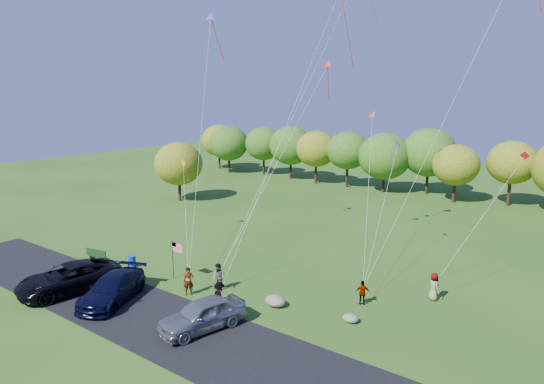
% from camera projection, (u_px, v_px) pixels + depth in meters
% --- Properties ---
extents(ground, '(140.00, 140.00, 0.00)m').
position_uv_depth(ground, '(208.00, 297.00, 30.58)').
color(ground, '#295217').
rests_on(ground, ground).
extents(asphalt_lane, '(44.00, 6.00, 0.06)m').
position_uv_depth(asphalt_lane, '(158.00, 321.00, 27.43)').
color(asphalt_lane, black).
rests_on(asphalt_lane, ground).
extents(treeline, '(75.31, 27.03, 8.47)m').
position_uv_depth(treeline, '(430.00, 159.00, 57.18)').
color(treeline, '#392114').
rests_on(treeline, ground).
extents(minivan_dark, '(4.18, 6.90, 1.79)m').
position_uv_depth(minivan_dark, '(69.00, 278.00, 31.24)').
color(minivan_dark, black).
rests_on(minivan_dark, asphalt_lane).
extents(minivan_navy, '(4.36, 6.04, 1.62)m').
position_uv_depth(minivan_navy, '(112.00, 289.00, 29.74)').
color(minivan_navy, black).
rests_on(minivan_navy, asphalt_lane).
extents(minivan_silver, '(3.16, 5.31, 1.69)m').
position_uv_depth(minivan_silver, '(202.00, 314.00, 26.25)').
color(minivan_silver, gray).
rests_on(minivan_silver, asphalt_lane).
extents(flyer_a, '(0.78, 0.78, 1.83)m').
position_uv_depth(flyer_a, '(189.00, 281.00, 30.77)').
color(flyer_a, '#4C4C59').
rests_on(flyer_a, ground).
extents(flyer_b, '(0.95, 0.78, 1.80)m').
position_uv_depth(flyer_b, '(219.00, 277.00, 31.49)').
color(flyer_b, '#4C4C59').
rests_on(flyer_b, ground).
extents(flyer_c, '(1.25, 0.94, 1.72)m').
position_uv_depth(flyer_c, '(219.00, 296.00, 28.72)').
color(flyer_c, '#4C4C59').
rests_on(flyer_c, ground).
extents(flyer_d, '(0.96, 0.80, 1.53)m').
position_uv_depth(flyer_d, '(363.00, 293.00, 29.41)').
color(flyer_d, '#4C4C59').
rests_on(flyer_d, ground).
extents(flyer_e, '(1.02, 0.97, 1.76)m').
position_uv_depth(flyer_e, '(434.00, 287.00, 30.04)').
color(flyer_e, '#4C4C59').
rests_on(flyer_e, ground).
extents(park_bench, '(1.97, 0.65, 1.09)m').
position_uv_depth(park_bench, '(97.00, 256.00, 36.56)').
color(park_bench, '#143716').
rests_on(park_bench, ground).
extents(trash_barrel, '(0.58, 0.58, 0.87)m').
position_uv_depth(trash_barrel, '(132.00, 261.00, 35.75)').
color(trash_barrel, blue).
rests_on(trash_barrel, ground).
extents(flag_assembly, '(0.99, 0.64, 2.69)m').
position_uv_depth(flag_assembly, '(175.00, 251.00, 33.09)').
color(flag_assembly, black).
rests_on(flag_assembly, ground).
extents(boulder_near, '(1.34, 1.05, 0.67)m').
position_uv_depth(boulder_near, '(275.00, 301.00, 29.28)').
color(boulder_near, '#A1998C').
rests_on(boulder_near, ground).
extents(boulder_far, '(0.92, 0.76, 0.48)m').
position_uv_depth(boulder_far, '(351.00, 318.00, 27.26)').
color(boulder_far, slate).
rests_on(boulder_far, ground).
extents(kites_aloft, '(26.60, 12.04, 17.01)m').
position_uv_depth(kites_aloft, '(351.00, 16.00, 35.55)').
color(kites_aloft, '#F75C1B').
rests_on(kites_aloft, ground).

